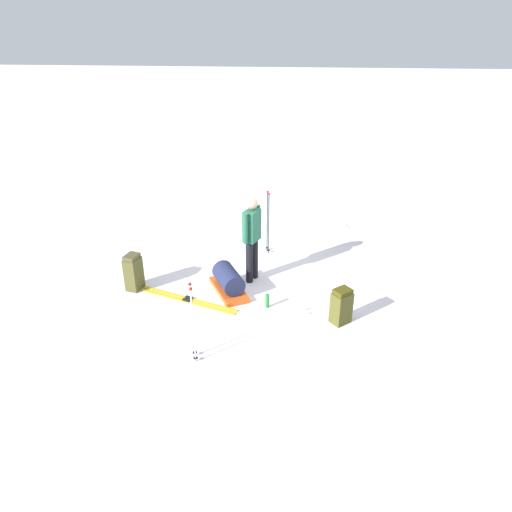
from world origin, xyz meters
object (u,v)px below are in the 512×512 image
skier_standing (252,235)px  ski_poles_planted_near (193,319)px  backpack_bright (341,306)px  gear_sled (229,281)px  ski_pair_near (188,300)px  thermos_bottle (267,301)px  backpack_large_dark (134,272)px  ski_poles_planted_far (268,219)px

skier_standing → ski_poles_planted_near: size_ratio=1.31×
backpack_bright → gear_sled: 2.17m
ski_pair_near → backpack_bright: 2.77m
backpack_bright → ski_poles_planted_near: 2.57m
backpack_bright → thermos_bottle: bearing=-105.5°
skier_standing → ski_pair_near: 1.69m
skier_standing → backpack_bright: (1.32, 1.62, -0.64)m
backpack_bright → ski_poles_planted_near: ski_poles_planted_near is taller
ski_poles_planted_near → gear_sled: bearing=172.8°
ski_poles_planted_near → backpack_large_dark: bearing=-141.6°
thermos_bottle → gear_sled: bearing=-121.8°
skier_standing → backpack_bright: 2.18m
ski_poles_planted_near → thermos_bottle: ski_poles_planted_near is taller
backpack_large_dark → backpack_bright: bearing=78.3°
ski_pair_near → backpack_bright: size_ratio=3.03×
thermos_bottle → ski_pair_near: bearing=-93.9°
ski_pair_near → ski_poles_planted_far: ski_poles_planted_far is taller
ski_poles_planted_far → thermos_bottle: (2.21, 0.13, -0.64)m
ski_poles_planted_near → ski_poles_planted_far: ski_poles_planted_far is taller
skier_standing → backpack_large_dark: bearing=-76.3°
skier_standing → ski_pair_near: (0.87, -1.10, -0.94)m
backpack_bright → ski_poles_planted_far: ski_poles_planted_far is taller
ski_poles_planted_near → gear_sled: (-1.97, 0.25, -0.49)m
backpack_large_dark → ski_poles_planted_far: (-1.77, 2.41, 0.42)m
backpack_bright → ski_poles_planted_near: size_ratio=0.49×
backpack_bright → gear_sled: backpack_bright is taller
skier_standing → gear_sled: (0.50, -0.39, -0.73)m
backpack_large_dark → thermos_bottle: 2.58m
skier_standing → ski_pair_near: size_ratio=0.88×
backpack_large_dark → ski_poles_planted_near: size_ratio=0.55×
gear_sled → thermos_bottle: 0.89m
ski_poles_planted_near → ski_pair_near: bearing=-164.0°
backpack_large_dark → gear_sled: bearing=90.9°
skier_standing → thermos_bottle: skier_standing is taller
backpack_large_dark → gear_sled: 1.79m
ski_pair_near → ski_poles_planted_near: bearing=16.0°
ski_poles_planted_far → backpack_bright: bearing=28.5°
skier_standing → backpack_bright: size_ratio=2.66×
ski_poles_planted_far → ski_poles_planted_near: bearing=-13.2°
ski_pair_near → thermos_bottle: size_ratio=7.44×
ski_pair_near → backpack_large_dark: bearing=-107.5°
backpack_bright → ski_poles_planted_near: bearing=-63.0°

